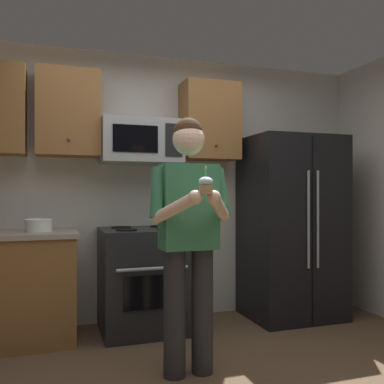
# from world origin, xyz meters

# --- Properties ---
(wall_back) EXTENTS (4.40, 0.10, 2.60)m
(wall_back) POSITION_xyz_m (0.00, 1.75, 1.30)
(wall_back) COLOR beige
(wall_back) RESTS_ON ground
(oven_range) EXTENTS (0.76, 0.70, 0.93)m
(oven_range) POSITION_xyz_m (-0.15, 1.36, 0.46)
(oven_range) COLOR black
(oven_range) RESTS_ON ground
(microwave) EXTENTS (0.74, 0.41, 0.40)m
(microwave) POSITION_xyz_m (-0.15, 1.48, 1.72)
(microwave) COLOR #9EA0A5
(refrigerator) EXTENTS (0.90, 0.75, 1.80)m
(refrigerator) POSITION_xyz_m (1.35, 1.32, 0.90)
(refrigerator) COLOR black
(refrigerator) RESTS_ON ground
(cabinet_row_upper) EXTENTS (2.78, 0.36, 0.76)m
(cabinet_row_upper) POSITION_xyz_m (-0.72, 1.53, 1.95)
(cabinet_row_upper) COLOR brown
(bowl_large_white) EXTENTS (0.23, 0.23, 0.10)m
(bowl_large_white) POSITION_xyz_m (-1.04, 1.37, 0.98)
(bowl_large_white) COLOR white
(bowl_large_white) RESTS_ON counter_left
(person) EXTENTS (0.60, 0.48, 1.76)m
(person) POSITION_xyz_m (-0.05, 0.34, 1.00)
(person) COLOR #262628
(person) RESTS_ON ground
(cupcake) EXTENTS (0.09, 0.09, 0.17)m
(cupcake) POSITION_xyz_m (-0.05, 0.01, 1.29)
(cupcake) COLOR #A87F56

